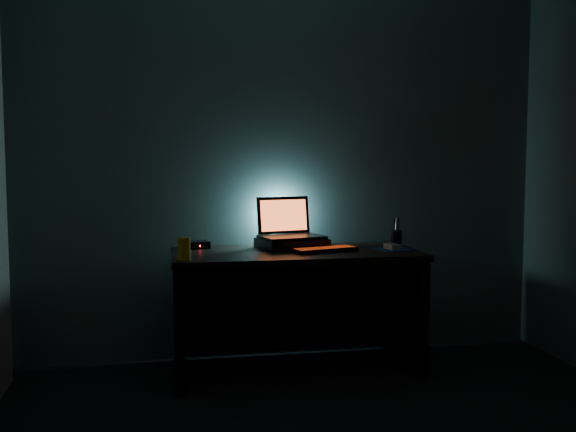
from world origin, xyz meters
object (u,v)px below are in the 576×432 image
at_px(laptop, 288,228).
at_px(router, 197,245).
at_px(juice_glass, 184,249).
at_px(keyboard, 325,250).
at_px(mouse, 392,247).
at_px(pen_cup, 396,238).

distance_m(laptop, router, 0.58).
bearing_deg(juice_glass, keyboard, 11.55).
bearing_deg(mouse, juice_glass, 176.44).
bearing_deg(router, laptop, -17.41).
relative_size(laptop, router, 2.68).
distance_m(keyboard, router, 0.81).
distance_m(pen_cup, router, 1.27).
bearing_deg(laptop, mouse, -36.26).
bearing_deg(keyboard, laptop, 107.78).
bearing_deg(juice_glass, laptop, 32.24).
xyz_separation_m(laptop, router, (-0.58, 0.04, -0.10)).
relative_size(mouse, juice_glass, 0.87).
bearing_deg(pen_cup, keyboard, -163.12).
bearing_deg(mouse, router, 155.15).
distance_m(keyboard, juice_glass, 0.87).
bearing_deg(pen_cup, laptop, 172.22).
distance_m(pen_cup, juice_glass, 1.40).
bearing_deg(pen_cup, juice_glass, -166.42).
distance_m(mouse, router, 1.22).
relative_size(keyboard, router, 2.62).
relative_size(mouse, router, 0.67).
bearing_deg(keyboard, mouse, -17.84).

